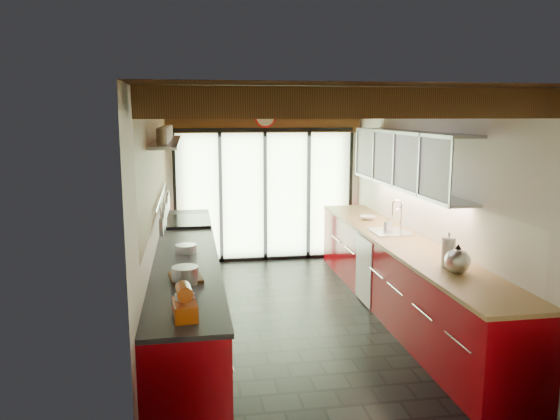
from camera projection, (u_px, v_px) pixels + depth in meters
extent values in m
plane|color=black|center=(297.00, 319.00, 6.47)|extent=(5.50, 5.50, 0.00)
plane|color=silver|center=(265.00, 182.00, 8.92)|extent=(3.20, 0.00, 3.20)
plane|color=silver|center=(379.00, 285.00, 3.58)|extent=(3.20, 0.00, 3.20)
plane|color=silver|center=(155.00, 216.00, 5.99)|extent=(0.00, 5.50, 5.50)
plane|color=silver|center=(429.00, 207.00, 6.51)|extent=(0.00, 5.50, 5.50)
plane|color=#472814|center=(298.00, 96.00, 6.02)|extent=(5.50, 5.50, 0.00)
cube|color=#593316|center=(360.00, 103.00, 3.86)|extent=(3.14, 0.14, 0.22)
cube|color=#593316|center=(328.00, 105.00, 4.73)|extent=(3.14, 0.14, 0.22)
cube|color=#593316|center=(307.00, 106.00, 5.60)|extent=(3.14, 0.14, 0.22)
cube|color=#593316|center=(291.00, 107.00, 6.48)|extent=(3.14, 0.14, 0.22)
cube|color=#593316|center=(278.00, 108.00, 7.35)|extent=(3.14, 0.14, 0.22)
cube|color=#593316|center=(269.00, 108.00, 8.23)|extent=(3.14, 0.14, 0.22)
cube|color=brown|center=(265.00, 117.00, 8.70)|extent=(3.14, 0.06, 0.50)
plane|color=brown|center=(156.00, 153.00, 6.07)|extent=(0.00, 4.90, 4.90)
plane|color=#C6EAAD|center=(265.00, 196.00, 8.94)|extent=(2.90, 0.00, 2.90)
cube|color=black|center=(175.00, 198.00, 8.69)|extent=(0.05, 0.04, 2.15)
cube|color=black|center=(350.00, 194.00, 9.16)|extent=(0.05, 0.04, 2.15)
cube|color=black|center=(265.00, 196.00, 8.90)|extent=(0.06, 0.05, 2.15)
cube|color=black|center=(265.00, 130.00, 8.71)|extent=(2.90, 0.05, 0.06)
cylinder|color=red|center=(265.00, 117.00, 8.66)|extent=(0.34, 0.04, 0.34)
cylinder|color=beige|center=(265.00, 117.00, 8.64)|extent=(0.28, 0.02, 0.28)
cube|color=#94040C|center=(187.00, 289.00, 6.19)|extent=(0.65, 5.00, 0.88)
cube|color=black|center=(186.00, 250.00, 6.11)|extent=(0.68, 5.00, 0.04)
cube|color=silver|center=(187.00, 257.00, 7.60)|extent=(0.66, 0.90, 0.90)
cube|color=black|center=(186.00, 222.00, 7.51)|extent=(0.65, 0.90, 0.06)
cube|color=#94040C|center=(400.00, 278.00, 6.60)|extent=(0.65, 5.00, 0.88)
cube|color=#9E804C|center=(402.00, 241.00, 6.52)|extent=(0.68, 5.00, 0.04)
cube|color=white|center=(364.00, 270.00, 6.94)|extent=(0.02, 0.60, 0.84)
cube|color=silver|center=(390.00, 232.00, 6.91)|extent=(0.45, 0.52, 0.02)
cylinder|color=silver|center=(401.00, 218.00, 6.90)|extent=(0.02, 0.02, 0.34)
torus|color=silver|center=(397.00, 205.00, 6.86)|extent=(0.14, 0.02, 0.14)
plane|color=silver|center=(394.00, 160.00, 6.65)|extent=(0.00, 3.00, 3.00)
cube|color=#9EA0A5|center=(406.00, 187.00, 6.73)|extent=(0.34, 3.00, 0.03)
cube|color=#9EA0A5|center=(409.00, 132.00, 6.61)|extent=(0.34, 3.00, 0.03)
cylinder|color=silver|center=(161.00, 196.00, 6.26)|extent=(0.02, 2.20, 0.02)
cube|color=silver|center=(167.00, 141.00, 6.07)|extent=(0.28, 2.60, 0.03)
cylinder|color=silver|center=(161.00, 227.00, 5.42)|extent=(0.04, 0.18, 0.18)
cylinder|color=silver|center=(163.00, 221.00, 5.76)|extent=(0.04, 0.22, 0.22)
cylinder|color=silver|center=(164.00, 215.00, 6.10)|extent=(0.04, 0.26, 0.26)
cylinder|color=silver|center=(166.00, 209.00, 6.44)|extent=(0.04, 0.18, 0.18)
cylinder|color=silver|center=(167.00, 204.00, 6.78)|extent=(0.04, 0.22, 0.22)
cylinder|color=silver|center=(168.00, 201.00, 7.08)|extent=(0.04, 0.26, 0.26)
cube|color=#C6490F|center=(185.00, 310.00, 4.01)|extent=(0.20, 0.31, 0.13)
cylinder|color=#C6490F|center=(184.00, 292.00, 3.97)|extent=(0.13, 0.20, 0.11)
cylinder|color=silver|center=(185.00, 302.00, 4.06)|extent=(0.16, 0.16, 0.13)
cylinder|color=silver|center=(185.00, 275.00, 4.83)|extent=(0.30, 0.30, 0.15)
cylinder|color=silver|center=(186.00, 249.00, 5.90)|extent=(0.28, 0.28, 0.09)
cube|color=brown|center=(186.00, 277.00, 4.96)|extent=(0.33, 0.42, 0.03)
sphere|color=silver|center=(458.00, 260.00, 5.15)|extent=(0.27, 0.27, 0.24)
cone|color=black|center=(458.00, 246.00, 5.13)|extent=(0.10, 0.10, 0.07)
cylinder|color=silver|center=(451.00, 255.00, 5.28)|extent=(0.04, 0.09, 0.05)
cylinder|color=white|center=(448.00, 253.00, 5.33)|extent=(0.15, 0.15, 0.29)
cylinder|color=silver|center=(449.00, 235.00, 5.30)|extent=(0.03, 0.03, 0.05)
imported|color=silver|center=(388.00, 224.00, 6.93)|extent=(0.09, 0.10, 0.19)
imported|color=silver|center=(368.00, 218.00, 7.74)|extent=(0.26, 0.26, 0.05)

